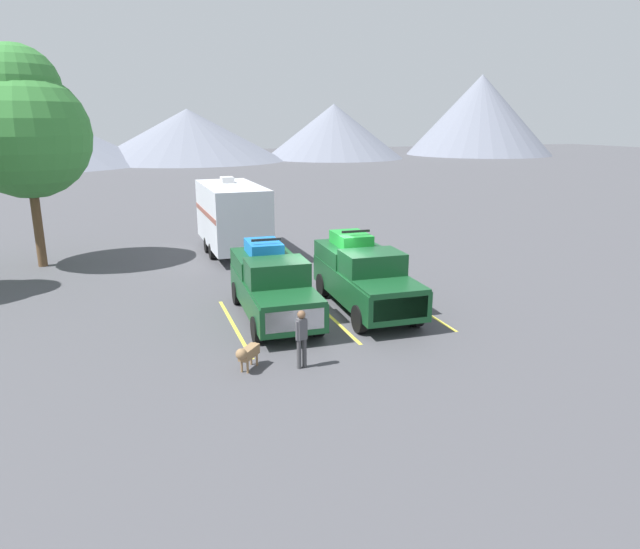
% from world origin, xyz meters
% --- Properties ---
extents(ground_plane, '(240.00, 240.00, 0.00)m').
position_xyz_m(ground_plane, '(0.00, 0.00, 0.00)').
color(ground_plane, '#47474C').
extents(pickup_truck_a, '(2.33, 5.78, 2.53)m').
position_xyz_m(pickup_truck_a, '(-1.84, 0.34, 1.15)').
color(pickup_truck_a, '#144723').
rests_on(pickup_truck_a, ground).
extents(pickup_truck_b, '(2.37, 5.84, 2.65)m').
position_xyz_m(pickup_truck_b, '(1.40, 0.12, 1.22)').
color(pickup_truck_b, '#144723').
rests_on(pickup_truck_b, ground).
extents(lot_stripe_a, '(0.12, 5.50, 0.01)m').
position_xyz_m(lot_stripe_a, '(-3.27, -0.27, 0.00)').
color(lot_stripe_a, gold).
rests_on(lot_stripe_a, ground).
extents(lot_stripe_b, '(0.12, 5.50, 0.01)m').
position_xyz_m(lot_stripe_b, '(0.00, -0.27, 0.00)').
color(lot_stripe_b, gold).
rests_on(lot_stripe_b, ground).
extents(lot_stripe_c, '(0.12, 5.50, 0.01)m').
position_xyz_m(lot_stripe_c, '(3.27, -0.27, 0.00)').
color(lot_stripe_c, gold).
rests_on(lot_stripe_c, ground).
extents(camper_trailer_a, '(2.71, 7.49, 3.73)m').
position_xyz_m(camper_trailer_a, '(-1.37, 10.07, 1.97)').
color(camper_trailer_a, silver).
rests_on(camper_trailer_a, ground).
extents(person_a, '(0.35, 0.24, 1.62)m').
position_xyz_m(person_a, '(-2.13, -3.98, 0.93)').
color(person_a, '#3F3F42').
rests_on(person_a, ground).
extents(dog, '(0.75, 0.83, 0.73)m').
position_xyz_m(dog, '(-3.56, -3.69, 0.49)').
color(dog, olive).
rests_on(dog, ground).
extents(tree_a, '(5.43, 5.43, 9.63)m').
position_xyz_m(tree_a, '(-10.15, 10.50, 6.30)').
color(tree_a, brown).
rests_on(tree_a, ground).
extents(mountain_ridge, '(154.37, 44.52, 15.28)m').
position_xyz_m(mountain_ridge, '(-7.40, 82.32, 5.67)').
color(mountain_ridge, slate).
rests_on(mountain_ridge, ground).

